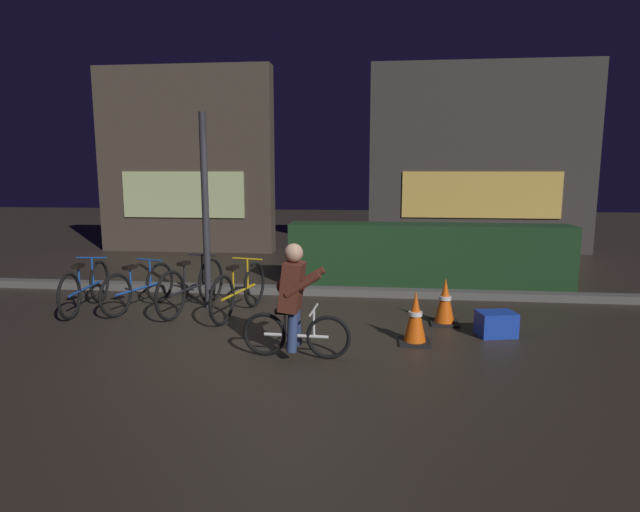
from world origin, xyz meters
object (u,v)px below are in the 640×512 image
object	(u,v)px
street_post	(205,213)
parked_bike_leftmost	(85,287)
parked_bike_center_right	(239,291)
parked_bike_center_left	(192,287)
cyclist	(294,300)
parked_bike_left_mid	(139,288)
blue_crate	(496,324)
traffic_cone_far	(445,302)
traffic_cone_near	(415,318)

from	to	relation	value
street_post	parked_bike_leftmost	size ratio (longest dim) A/B	1.76
parked_bike_center_right	parked_bike_leftmost	bearing A→B (deg)	101.19
street_post	parked_bike_center_left	distance (m)	1.08
parked_bike_center_left	cyclist	world-z (taller)	cyclist
parked_bike_left_mid	parked_bike_center_left	bearing A→B (deg)	-73.72
street_post	parked_bike_center_right	size ratio (longest dim) A/B	1.71
parked_bike_leftmost	street_post	bearing A→B (deg)	-84.34
parked_bike_leftmost	blue_crate	xyz separation A→B (m)	(5.63, -0.56, -0.19)
cyclist	traffic_cone_far	bearing A→B (deg)	41.73
traffic_cone_near	parked_bike_center_left	bearing A→B (deg)	160.45
parked_bike_leftmost	parked_bike_center_right	size ratio (longest dim) A/B	0.97
parked_bike_left_mid	cyclist	size ratio (longest dim) A/B	1.18
street_post	parked_bike_left_mid	xyz separation A→B (m)	(-0.97, -0.20, -1.08)
traffic_cone_far	blue_crate	size ratio (longest dim) A/B	1.40
traffic_cone_far	traffic_cone_near	bearing A→B (deg)	-117.30
parked_bike_leftmost	cyclist	xyz separation A→B (m)	(3.29, -1.56, 0.29)
blue_crate	parked_bike_leftmost	bearing A→B (deg)	174.27
blue_crate	parked_bike_center_left	bearing A→B (deg)	170.36
traffic_cone_near	traffic_cone_far	world-z (taller)	traffic_cone_near
parked_bike_center_right	traffic_cone_near	bearing A→B (deg)	-100.64
street_post	parked_bike_left_mid	world-z (taller)	street_post
parked_bike_center_right	blue_crate	size ratio (longest dim) A/B	3.72
parked_bike_leftmost	parked_bike_center_right	distance (m)	2.27
parked_bike_left_mid	blue_crate	bearing A→B (deg)	-81.52
parked_bike_leftmost	parked_bike_center_right	world-z (taller)	parked_bike_center_right
parked_bike_left_mid	cyclist	world-z (taller)	cyclist
parked_bike_left_mid	blue_crate	size ratio (longest dim) A/B	3.34
blue_crate	cyclist	world-z (taller)	cyclist
traffic_cone_far	blue_crate	bearing A→B (deg)	-38.01
blue_crate	traffic_cone_near	bearing A→B (deg)	-158.27
parked_bike_center_left	cyclist	xyz separation A→B (m)	(1.75, -1.69, 0.27)
traffic_cone_far	cyclist	size ratio (longest dim) A/B	0.49
parked_bike_leftmost	parked_bike_center_left	distance (m)	1.55
parked_bike_left_mid	street_post	bearing A→B (deg)	-61.62
parked_bike_center_left	cyclist	bearing A→B (deg)	-120.75
parked_bike_leftmost	parked_bike_center_left	bearing A→B (deg)	-90.64
parked_bike_center_right	blue_crate	bearing A→B (deg)	-87.94
traffic_cone_near	cyclist	xyz separation A→B (m)	(-1.33, -0.59, 0.33)
parked_bike_left_mid	parked_bike_center_left	xyz separation A→B (m)	(0.80, -0.00, 0.03)
street_post	blue_crate	xyz separation A→B (m)	(3.92, -0.90, -1.25)
parked_bike_left_mid	blue_crate	xyz separation A→B (m)	(4.88, -0.70, -0.17)
street_post	parked_bike_center_right	bearing A→B (deg)	-31.66
parked_bike_leftmost	traffic_cone_far	xyz separation A→B (m)	(5.06, -0.12, -0.04)
parked_bike_leftmost	traffic_cone_far	bearing A→B (deg)	-96.81
parked_bike_left_mid	parked_bike_center_right	world-z (taller)	parked_bike_center_right
traffic_cone_near	blue_crate	size ratio (longest dim) A/B	1.42
parked_bike_leftmost	cyclist	world-z (taller)	cyclist
parked_bike_center_right	traffic_cone_far	distance (m)	2.79
parked_bike_left_mid	traffic_cone_far	distance (m)	4.32
cyclist	traffic_cone_near	bearing A→B (deg)	26.59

